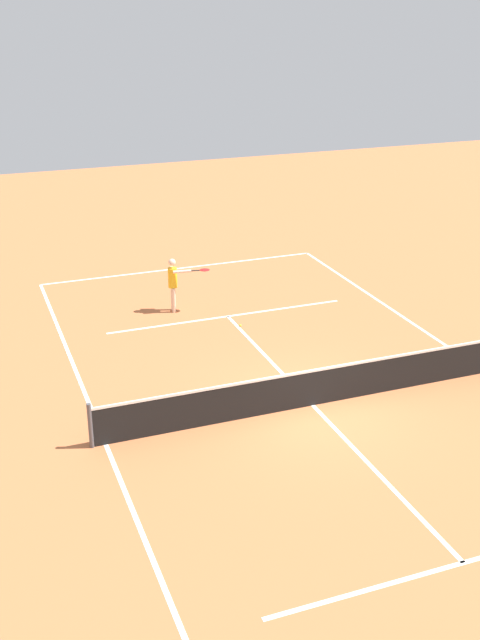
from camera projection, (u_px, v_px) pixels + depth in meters
ground_plane at (313, 405)px, 18.62m from camera, size 60.00×60.00×0.00m
court_lines at (313, 405)px, 18.62m from camera, size 10.15×21.99×0.01m
tennis_net at (313, 387)px, 18.43m from camera, size 10.75×0.10×1.07m
player_serving at (174, 280)px, 23.84m from camera, size 1.25×0.71×1.71m
tennis_ball at (240, 325)px, 23.08m from camera, size 0.07×0.07×0.07m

